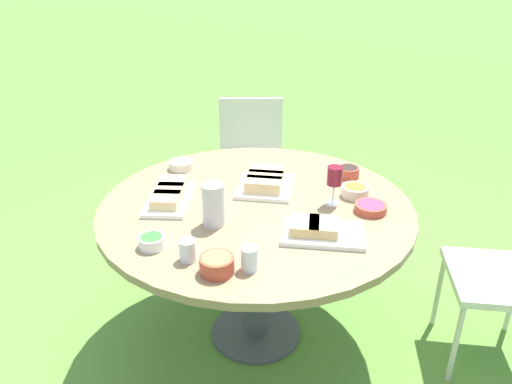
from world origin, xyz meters
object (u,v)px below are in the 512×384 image
at_px(water_pitcher, 213,205).
at_px(dining_table, 256,221).
at_px(chair_near_right, 251,154).
at_px(wine_glass, 335,177).

bearing_deg(water_pitcher, dining_table, -126.92).
bearing_deg(chair_near_right, wine_glass, 114.30).
distance_m(dining_table, water_pitcher, 0.31).
bearing_deg(wine_glass, dining_table, 6.41).
height_order(dining_table, chair_near_right, chair_near_right).
height_order(dining_table, water_pitcher, water_pitcher).
xyz_separation_m(chair_near_right, wine_glass, (-0.52, 1.15, 0.37)).
bearing_deg(dining_table, chair_near_right, -81.71).
xyz_separation_m(dining_table, water_pitcher, (0.15, 0.21, 0.18)).
distance_m(chair_near_right, water_pitcher, 1.44).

